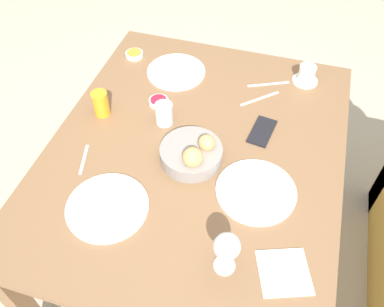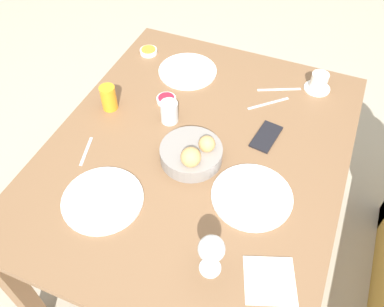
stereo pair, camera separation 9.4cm
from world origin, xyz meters
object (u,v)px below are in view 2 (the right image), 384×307
Objects in this scene: spoon_coffee at (86,151)px; fork_silver at (279,90)px; plate_near_left at (188,71)px; coffee_cup at (319,82)px; jam_bowl_honey at (149,51)px; plate_near_right at (103,200)px; plate_far_center at (252,196)px; bread_basket at (193,154)px; jam_bowl_berry at (166,100)px; water_tumbler at (169,112)px; wine_glass at (211,250)px; napkin at (270,280)px; cell_phone at (266,137)px; knife_silver at (268,104)px; juice_glass at (109,98)px.

fork_silver is at bearing 137.07° from spoon_coffee.
coffee_cup reaches higher than plate_near_left.
coffee_cup is at bearing 133.46° from spoon_coffee.
jam_bowl_honey is at bearing -92.23° from fork_silver.
plate_near_right is 0.49m from plate_far_center.
spoon_coffee is (0.11, -0.37, -0.03)m from bread_basket.
fork_silver is (-0.25, 0.40, -0.01)m from jam_bowl_berry.
water_tumbler reaches higher than fork_silver.
bread_basket reaches higher than fork_silver.
wine_glass reaches higher than coffee_cup.
plate_near_right is at bearing -95.73° from napkin.
plate_near_left is (-0.46, -0.21, -0.03)m from bread_basket.
cell_phone reaches higher than fork_silver.
plate_near_right is 2.49× the size of coffee_cup.
knife_silver is at bearing 110.56° from jam_bowl_berry.
juice_glass is at bearing -107.29° from plate_far_center.
jam_bowl_honey is 0.56× the size of knife_silver.
napkin is (0.48, 0.53, -0.04)m from water_tumbler.
bread_basket is 0.43m from knife_silver.
water_tumbler is at bearing 36.77° from jam_bowl_honey.
wine_glass is at bearing 66.46° from spoon_coffee.
coffee_cup is at bearing 93.13° from jam_bowl_honey.
fork_silver is (-0.36, 0.60, -0.05)m from juice_glass.
jam_bowl_honey is at bearing -136.54° from napkin.
jam_bowl_honey is (-0.59, -0.67, 0.01)m from plate_far_center.
water_tumbler is at bearing -119.50° from plate_far_center.
jam_bowl_berry is at bearing -145.33° from wine_glass.
plate_far_center is at bearing 6.01° from cell_phone.
plate_far_center is at bearing 48.71° from jam_bowl_honey.
jam_bowl_honey is at bearing -86.87° from coffee_cup.
juice_glass is at bearing -82.76° from cell_phone.
water_tumbler is 0.63× the size of knife_silver.
knife_silver is (-0.75, -0.03, -0.11)m from wine_glass.
plate_far_center is (0.07, 0.24, -0.03)m from bread_basket.
napkin is at bearing 47.68° from water_tumbler.
cell_phone is at bearing 13.04° from knife_silver.
juice_glass reaches higher than cell_phone.
plate_near_right is 3.05× the size of water_tumbler.
plate_near_left is 1.80× the size of knife_silver.
wine_glass reaches higher than water_tumbler.
plate_far_center is 1.72× the size of wine_glass.
cell_phone is (-0.08, 0.62, -0.05)m from juice_glass.
coffee_cup is at bearing 171.96° from wine_glass.
plate_far_center is at bearing 73.11° from bread_basket.
cell_phone is (-0.28, -0.03, -0.00)m from plate_far_center.
juice_glass reaches higher than plate_near_left.
juice_glass is at bearing -65.54° from knife_silver.
plate_near_right is 0.43m from wine_glass.
plate_near_left is at bearing -99.79° from knife_silver.
juice_glass is at bearing -107.53° from bread_basket.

